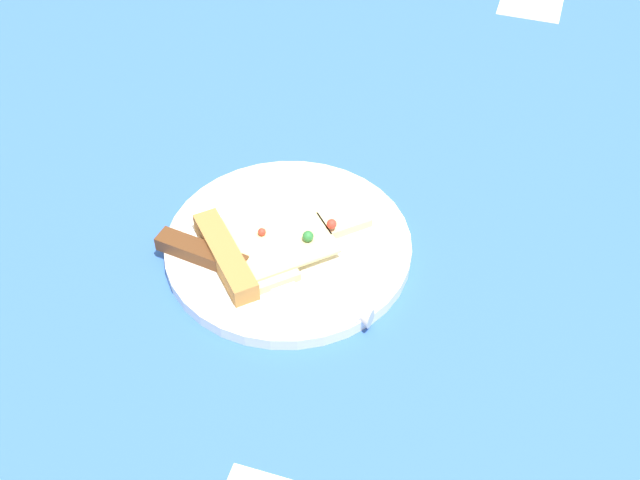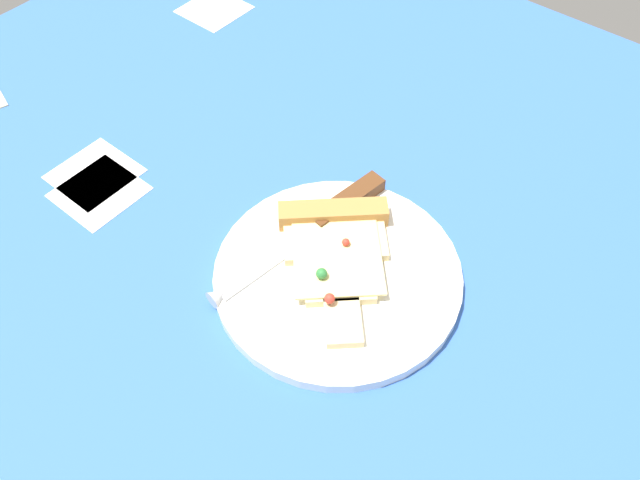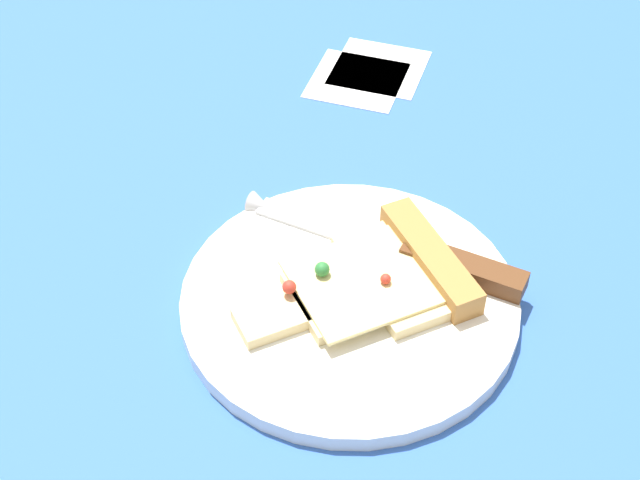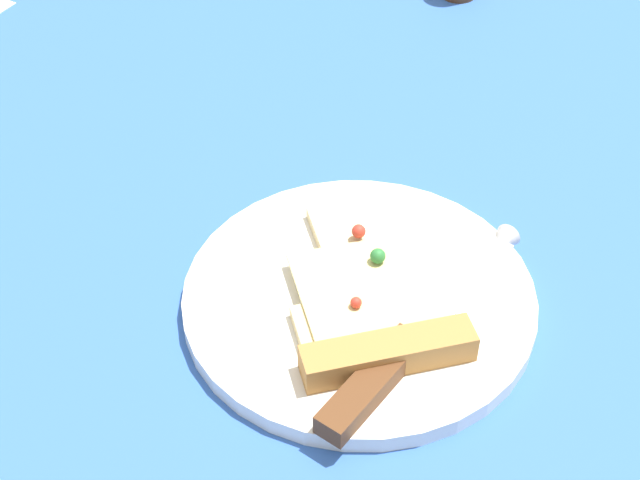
{
  "view_description": "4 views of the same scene",
  "coord_description": "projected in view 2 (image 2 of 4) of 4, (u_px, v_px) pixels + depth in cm",
  "views": [
    {
      "loc": [
        -55.86,
        -13.38,
        65.77
      ],
      "look_at": [
        2.24,
        4.72,
        2.32
      ],
      "focal_mm": 47.36,
      "sensor_mm": 36.0,
      "label": 1
    },
    {
      "loc": [
        25.1,
        -23.27,
        56.16
      ],
      "look_at": [
        -0.88,
        8.38,
        4.33
      ],
      "focal_mm": 36.06,
      "sensor_mm": 36.0,
      "label": 2
    },
    {
      "loc": [
        48.86,
        20.99,
        55.05
      ],
      "look_at": [
        -1.96,
        4.48,
        2.85
      ],
      "focal_mm": 52.91,
      "sensor_mm": 36.0,
      "label": 3
    },
    {
      "loc": [
        -18.8,
        51.9,
        51.42
      ],
      "look_at": [
        5.66,
        6.99,
        4.05
      ],
      "focal_mm": 52.97,
      "sensor_mm": 36.0,
      "label": 4
    }
  ],
  "objects": [
    {
      "name": "pizza_slice",
      "position": [
        336.0,
        247.0,
        0.68
      ],
      "size": [
        17.55,
        18.06,
        2.46
      ],
      "rotation": [
        0.0,
        0.0,
        3.89
      ],
      "color": "beige",
      "rests_on": "plate"
    },
    {
      "name": "plate",
      "position": [
        338.0,
        275.0,
        0.68
      ],
      "size": [
        26.1,
        26.1,
        1.43
      ],
      "primitive_type": "cylinder",
      "color": "white",
      "rests_on": "ground_plane"
    },
    {
      "name": "ground_plane",
      "position": [
        275.0,
        328.0,
        0.66
      ],
      "size": [
        138.54,
        138.54,
        3.0
      ],
      "color": "#3360B7",
      "rests_on": "ground"
    },
    {
      "name": "knife",
      "position": [
        317.0,
        224.0,
        0.7
      ],
      "size": [
        5.5,
        24.05,
        2.45
      ],
      "rotation": [
        0.0,
        0.0,
        3.0
      ],
      "color": "silver",
      "rests_on": "plate"
    }
  ]
}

